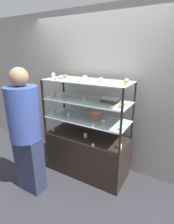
# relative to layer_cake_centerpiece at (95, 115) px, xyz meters

# --- Properties ---
(ground_plane) EXTENTS (20.00, 20.00, 0.00)m
(ground_plane) POSITION_rel_layer_cake_centerpiece_xyz_m (-0.12, -0.04, -1.04)
(ground_plane) COLOR #2D2D33
(back_wall) EXTENTS (8.00, 0.05, 2.60)m
(back_wall) POSITION_rel_layer_cake_centerpiece_xyz_m (-0.12, 0.38, 0.26)
(back_wall) COLOR gray
(back_wall) RESTS_ON ground_plane
(display_base) EXTENTS (1.30, 0.55, 0.68)m
(display_base) POSITION_rel_layer_cake_centerpiece_xyz_m (-0.12, -0.04, -0.70)
(display_base) COLOR black
(display_base) RESTS_ON ground_plane
(display_riser_lower) EXTENTS (1.30, 0.55, 0.29)m
(display_riser_lower) POSITION_rel_layer_cake_centerpiece_xyz_m (-0.12, -0.04, -0.08)
(display_riser_lower) COLOR black
(display_riser_lower) RESTS_ON display_base
(display_riser_middle) EXTENTS (1.30, 0.55, 0.29)m
(display_riser_middle) POSITION_rel_layer_cake_centerpiece_xyz_m (-0.12, -0.04, 0.21)
(display_riser_middle) COLOR black
(display_riser_middle) RESTS_ON display_riser_lower
(display_riser_upper) EXTENTS (1.30, 0.55, 0.29)m
(display_riser_upper) POSITION_rel_layer_cake_centerpiece_xyz_m (-0.12, -0.04, 0.50)
(display_riser_upper) COLOR black
(display_riser_upper) RESTS_ON display_riser_middle
(layer_cake_centerpiece) EXTENTS (0.16, 0.16, 0.13)m
(layer_cake_centerpiece) POSITION_rel_layer_cake_centerpiece_xyz_m (0.00, 0.00, 0.00)
(layer_cake_centerpiece) COLOR #C66660
(layer_cake_centerpiece) RESTS_ON display_riser_lower
(sheet_cake_frosted) EXTENTS (0.23, 0.17, 0.06)m
(sheet_cake_frosted) POSITION_rel_layer_cake_centerpiece_xyz_m (0.21, 0.03, 0.26)
(sheet_cake_frosted) COLOR brown
(sheet_cake_frosted) RESTS_ON display_riser_middle
(cupcake_0) EXTENTS (0.06, 0.06, 0.07)m
(cupcake_0) POSITION_rel_layer_cake_centerpiece_xyz_m (-0.70, -0.18, -0.32)
(cupcake_0) COLOR #CCB28C
(cupcake_0) RESTS_ON display_base
(cupcake_1) EXTENTS (0.06, 0.06, 0.07)m
(cupcake_1) POSITION_rel_layer_cake_centerpiece_xyz_m (-0.11, -0.10, -0.32)
(cupcake_1) COLOR #CCB28C
(cupcake_1) RESTS_ON display_base
(cupcake_2) EXTENTS (0.06, 0.06, 0.07)m
(cupcake_2) POSITION_rel_layer_cake_centerpiece_xyz_m (0.47, -0.15, -0.32)
(cupcake_2) COLOR white
(cupcake_2) RESTS_ON display_base
(price_tag_0) EXTENTS (0.04, 0.00, 0.04)m
(price_tag_0) POSITION_rel_layer_cake_centerpiece_xyz_m (0.13, -0.29, -0.33)
(price_tag_0) COLOR white
(price_tag_0) RESTS_ON display_base
(cupcake_3) EXTENTS (0.05, 0.05, 0.07)m
(cupcake_3) POSITION_rel_layer_cake_centerpiece_xyz_m (-0.73, -0.09, -0.03)
(cupcake_3) COLOR #CCB28C
(cupcake_3) RESTS_ON display_riser_lower
(cupcake_4) EXTENTS (0.05, 0.05, 0.07)m
(cupcake_4) POSITION_rel_layer_cake_centerpiece_xyz_m (-0.42, -0.11, -0.03)
(cupcake_4) COLOR beige
(cupcake_4) RESTS_ON display_riser_lower
(cupcake_5) EXTENTS (0.05, 0.05, 0.07)m
(cupcake_5) POSITION_rel_layer_cake_centerpiece_xyz_m (0.19, -0.11, -0.03)
(cupcake_5) COLOR #CCB28C
(cupcake_5) RESTS_ON display_riser_lower
(cupcake_6) EXTENTS (0.05, 0.05, 0.07)m
(cupcake_6) POSITION_rel_layer_cake_centerpiece_xyz_m (0.49, -0.17, -0.03)
(cupcake_6) COLOR beige
(cupcake_6) RESTS_ON display_riser_lower
(price_tag_1) EXTENTS (0.04, 0.00, 0.04)m
(price_tag_1) POSITION_rel_layer_cake_centerpiece_xyz_m (0.12, -0.29, -0.04)
(price_tag_1) COLOR white
(price_tag_1) RESTS_ON display_riser_lower
(cupcake_7) EXTENTS (0.07, 0.07, 0.08)m
(cupcake_7) POSITION_rel_layer_cake_centerpiece_xyz_m (-0.70, -0.10, 0.27)
(cupcake_7) COLOR #CCB28C
(cupcake_7) RESTS_ON display_riser_middle
(cupcake_8) EXTENTS (0.07, 0.07, 0.08)m
(cupcake_8) POSITION_rel_layer_cake_centerpiece_xyz_m (-0.13, -0.10, 0.27)
(cupcake_8) COLOR white
(cupcake_8) RESTS_ON display_riser_middle
(cupcake_9) EXTENTS (0.07, 0.07, 0.08)m
(cupcake_9) POSITION_rel_layer_cake_centerpiece_xyz_m (0.47, -0.12, 0.27)
(cupcake_9) COLOR beige
(cupcake_9) RESTS_ON display_riser_middle
(price_tag_2) EXTENTS (0.04, 0.00, 0.04)m
(price_tag_2) POSITION_rel_layer_cake_centerpiece_xyz_m (0.37, -0.29, 0.25)
(price_tag_2) COLOR white
(price_tag_2) RESTS_ON display_riser_middle
(cupcake_10) EXTENTS (0.06, 0.06, 0.08)m
(cupcake_10) POSITION_rel_layer_cake_centerpiece_xyz_m (-0.71, -0.08, 0.56)
(cupcake_10) COLOR beige
(cupcake_10) RESTS_ON display_riser_upper
(cupcake_11) EXTENTS (0.06, 0.06, 0.08)m
(cupcake_11) POSITION_rel_layer_cake_centerpiece_xyz_m (-0.41, -0.17, 0.56)
(cupcake_11) COLOR white
(cupcake_11) RESTS_ON display_riser_upper
(cupcake_12) EXTENTS (0.06, 0.06, 0.08)m
(cupcake_12) POSITION_rel_layer_cake_centerpiece_xyz_m (-0.12, -0.10, 0.56)
(cupcake_12) COLOR white
(cupcake_12) RESTS_ON display_riser_upper
(cupcake_13) EXTENTS (0.06, 0.06, 0.08)m
(cupcake_13) POSITION_rel_layer_cake_centerpiece_xyz_m (0.17, -0.18, 0.56)
(cupcake_13) COLOR beige
(cupcake_13) RESTS_ON display_riser_upper
(cupcake_14) EXTENTS (0.06, 0.06, 0.08)m
(cupcake_14) POSITION_rel_layer_cake_centerpiece_xyz_m (0.48, -0.10, 0.56)
(cupcake_14) COLOR #CCB28C
(cupcake_14) RESTS_ON display_riser_upper
(price_tag_3) EXTENTS (0.04, 0.00, 0.04)m
(price_tag_3) POSITION_rel_layer_cake_centerpiece_xyz_m (-0.49, -0.29, 0.54)
(price_tag_3) COLOR white
(price_tag_3) RESTS_ON display_riser_upper
(donut_glazed) EXTENTS (0.15, 0.15, 0.04)m
(donut_glazed) POSITION_rel_layer_cake_centerpiece_xyz_m (-0.53, -0.05, 0.54)
(donut_glazed) COLOR #EFB2BC
(donut_glazed) RESTS_ON display_riser_upper
(customer_figure) EXTENTS (0.41, 0.41, 1.78)m
(customer_figure) POSITION_rel_layer_cake_centerpiece_xyz_m (-0.64, -0.78, -0.09)
(customer_figure) COLOR #282D47
(customer_figure) RESTS_ON ground_plane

